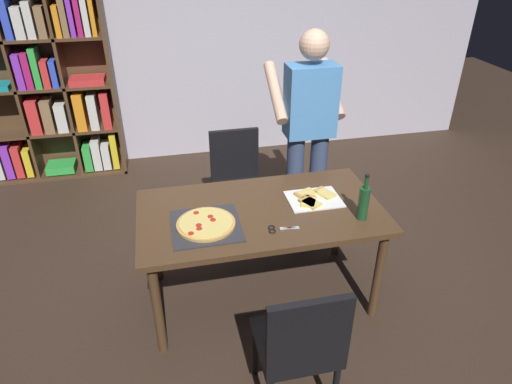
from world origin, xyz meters
TOP-DOWN VIEW (x-y plane):
  - ground_plane at (0.00, 0.00)m, footprint 12.00×12.00m
  - back_wall at (0.00, 2.60)m, footprint 6.40×0.10m
  - dining_table at (0.00, 0.00)m, footprint 1.61×0.87m
  - chair_near_camera at (-0.00, -0.92)m, footprint 0.42×0.42m
  - chair_far_side at (0.00, 0.92)m, footprint 0.42×0.42m
  - bookshelf at (-1.67, 2.37)m, footprint 1.40×0.35m
  - person_serving_pizza at (0.54, 0.70)m, footprint 0.55×0.54m
  - pepperoni_pizza_on_tray at (-0.38, -0.11)m, footprint 0.43×0.43m
  - pizza_slices_on_towel at (0.37, 0.05)m, footprint 0.36×0.28m
  - wine_bottle at (0.61, -0.23)m, footprint 0.07×0.07m
  - kitchen_scissors at (0.05, -0.24)m, footprint 0.20×0.09m

SIDE VIEW (x-z plane):
  - ground_plane at x=0.00m, z-range 0.00..0.00m
  - chair_near_camera at x=0.00m, z-range 0.06..0.96m
  - chair_far_side at x=0.00m, z-range 0.06..0.96m
  - dining_table at x=0.00m, z-range 0.30..1.05m
  - kitchen_scissors at x=0.05m, z-range 0.75..0.76m
  - pizza_slices_on_towel at x=0.37m, z-range 0.75..0.78m
  - pepperoni_pizza_on_tray at x=-0.38m, z-range 0.75..0.78m
  - wine_bottle at x=0.61m, z-range 0.71..1.03m
  - bookshelf at x=-1.67m, z-range -0.05..1.90m
  - person_serving_pizza at x=0.54m, z-range 0.12..1.87m
  - back_wall at x=0.00m, z-range 0.00..2.80m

